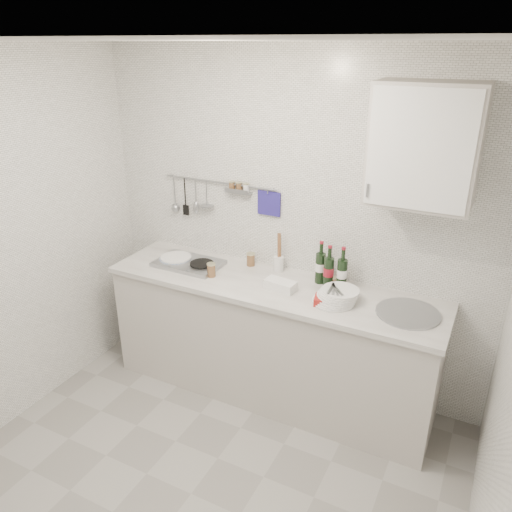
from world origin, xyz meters
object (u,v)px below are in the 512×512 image
(plate_stack_hob, at_px, (175,259))
(wine_bottles, at_px, (330,266))
(plate_stack_sink, at_px, (337,296))
(wall_cabinet, at_px, (425,145))
(utensil_crock, at_px, (279,262))

(plate_stack_hob, height_order, wine_bottles, wine_bottles)
(plate_stack_sink, relative_size, wine_bottles, 0.97)
(wine_bottles, bearing_deg, plate_stack_hob, -173.00)
(wine_bottles, bearing_deg, wall_cabinet, -3.09)
(wine_bottles, bearing_deg, utensil_crock, 170.55)
(plate_stack_hob, bearing_deg, utensil_crock, 15.56)
(wall_cabinet, relative_size, utensil_crock, 2.27)
(wine_bottles, relative_size, utensil_crock, 1.00)
(wall_cabinet, height_order, plate_stack_hob, wall_cabinet)
(plate_stack_hob, relative_size, wine_bottles, 0.84)
(wall_cabinet, xyz_separation_m, plate_stack_sink, (-0.40, -0.17, -0.99))
(wall_cabinet, height_order, utensil_crock, wall_cabinet)
(utensil_crock, bearing_deg, wine_bottles, -9.45)
(plate_stack_hob, height_order, plate_stack_sink, plate_stack_sink)
(wall_cabinet, xyz_separation_m, utensil_crock, (-0.94, 0.10, -0.96))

